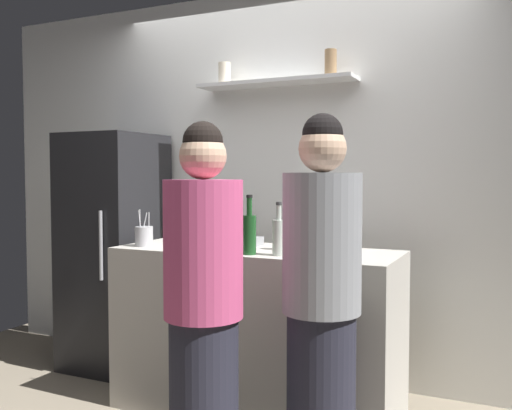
# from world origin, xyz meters

# --- Properties ---
(back_wall_assembly) EXTENTS (4.80, 0.32, 2.60)m
(back_wall_assembly) POSITION_xyz_m (-0.00, 1.25, 1.30)
(back_wall_assembly) COLOR white
(back_wall_assembly) RESTS_ON ground
(refrigerator) EXTENTS (0.57, 0.64, 1.64)m
(refrigerator) POSITION_xyz_m (-1.18, 0.85, 0.82)
(refrigerator) COLOR black
(refrigerator) RESTS_ON ground
(counter) EXTENTS (1.60, 0.61, 0.94)m
(counter) POSITION_xyz_m (0.08, 0.54, 0.47)
(counter) COLOR #B7B2A8
(counter) RESTS_ON ground
(baking_pan) EXTENTS (0.34, 0.24, 0.05)m
(baking_pan) POSITION_xyz_m (-0.13, 0.63, 0.96)
(baking_pan) COLOR gray
(baking_pan) RESTS_ON counter
(utensil_holder) EXTENTS (0.11, 0.11, 0.22)m
(utensil_holder) POSITION_xyz_m (-0.58, 0.39, 1.00)
(utensil_holder) COLOR #B2B2B7
(utensil_holder) RESTS_ON counter
(wine_bottle_green_glass) EXTENTS (0.07, 0.07, 0.32)m
(wine_bottle_green_glass) POSITION_xyz_m (0.14, 0.33, 1.05)
(wine_bottle_green_glass) COLOR #19471E
(wine_bottle_green_glass) RESTS_ON counter
(wine_bottle_pale_glass) EXTENTS (0.07, 0.07, 0.28)m
(wine_bottle_pale_glass) POSITION_xyz_m (0.29, 0.37, 1.04)
(wine_bottle_pale_glass) COLOR #B2BFB2
(wine_bottle_pale_glass) RESTS_ON counter
(water_bottle_plastic) EXTENTS (0.08, 0.08, 0.23)m
(water_bottle_plastic) POSITION_xyz_m (0.28, 0.59, 1.04)
(water_bottle_plastic) COLOR silver
(water_bottle_plastic) RESTS_ON counter
(person_grey_hoodie) EXTENTS (0.34, 0.34, 1.62)m
(person_grey_hoodie) POSITION_xyz_m (0.66, -0.03, 0.80)
(person_grey_hoodie) COLOR #262633
(person_grey_hoodie) RESTS_ON ground
(person_pink_top) EXTENTS (0.34, 0.34, 1.58)m
(person_pink_top) POSITION_xyz_m (0.21, -0.26, 0.78)
(person_pink_top) COLOR #262633
(person_pink_top) RESTS_ON ground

